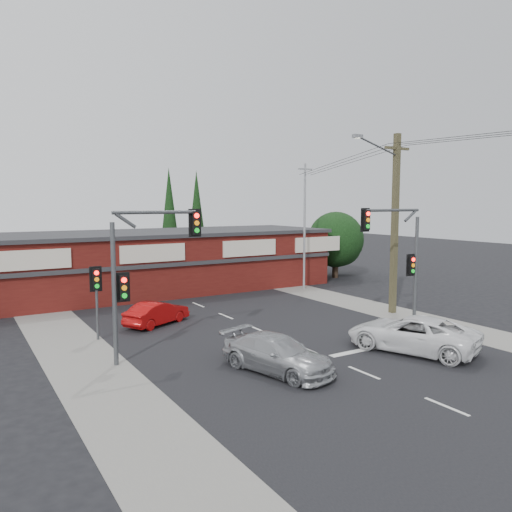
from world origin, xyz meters
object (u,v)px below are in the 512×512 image
silver_suv (277,354)px  shop_building (147,261)px  white_suv (412,334)px  red_sedan (157,313)px  utility_pole (393,218)px

silver_suv → shop_building: size_ratio=0.17×
white_suv → silver_suv: size_ratio=1.17×
white_suv → red_sedan: white_suv is taller
red_sedan → silver_suv: bearing=160.3°
silver_suv → white_suv: bearing=-23.3°
white_suv → utility_pole: (4.71, 5.62, 4.65)m
silver_suv → red_sedan: 9.24m
red_sedan → utility_pole: utility_pole is taller
shop_building → red_sedan: bearing=-106.7°
silver_suv → red_sedan: (-1.27, 9.15, -0.06)m
white_suv → red_sedan: bearing=-74.4°
red_sedan → utility_pole: bearing=-137.0°
white_suv → shop_building: size_ratio=0.20×
red_sedan → shop_building: (2.90, 9.68, 1.52)m
utility_pole → white_suv: bearing=-130.0°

